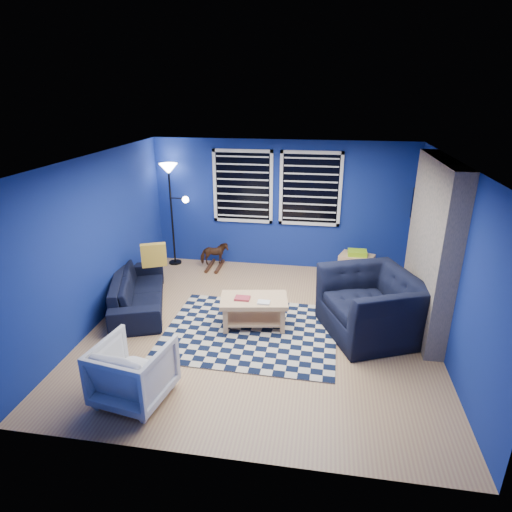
{
  "coord_description": "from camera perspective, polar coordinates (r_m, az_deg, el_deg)",
  "views": [
    {
      "loc": [
        0.81,
        -5.57,
        3.36
      ],
      "look_at": [
        -0.14,
        0.3,
        1.03
      ],
      "focal_mm": 30.0,
      "sensor_mm": 36.0,
      "label": 1
    }
  ],
  "objects": [
    {
      "name": "rocking_horse",
      "position": [
        8.55,
        -5.58,
        0.29
      ],
      "size": [
        0.45,
        0.6,
        0.46
      ],
      "primitive_type": "imported",
      "rotation": [
        0.0,
        0.0,
        1.99
      ],
      "color": "#492C17",
      "rests_on": "floor"
    },
    {
      "name": "floor",
      "position": [
        6.55,
        0.81,
        -9.47
      ],
      "size": [
        5.0,
        5.0,
        0.0
      ],
      "primitive_type": "plane",
      "color": "tan",
      "rests_on": "ground"
    },
    {
      "name": "window_right",
      "position": [
        8.22,
        7.26,
        8.85
      ],
      "size": [
        1.17,
        0.06,
        1.42
      ],
      "color": "black",
      "rests_on": "wall_back"
    },
    {
      "name": "rug",
      "position": [
        6.44,
        -0.72,
        -10.01
      ],
      "size": [
        2.55,
        2.06,
        0.02
      ],
      "primitive_type": "cube",
      "rotation": [
        0.0,
        0.0,
        -0.02
      ],
      "color": "black",
      "rests_on": "floor"
    },
    {
      "name": "wall_left",
      "position": [
        6.81,
        -20.43,
        1.94
      ],
      "size": [
        0.0,
        5.0,
        5.0
      ],
      "primitive_type": "plane",
      "rotation": [
        1.57,
        0.0,
        1.57
      ],
      "color": "navy",
      "rests_on": "floor"
    },
    {
      "name": "fireplace",
      "position": [
        6.63,
        22.16,
        0.68
      ],
      "size": [
        0.65,
        2.0,
        2.5
      ],
      "color": "gray",
      "rests_on": "floor"
    },
    {
      "name": "wall_back",
      "position": [
        8.38,
        3.38,
        6.75
      ],
      "size": [
        5.0,
        0.0,
        5.0
      ],
      "primitive_type": "plane",
      "rotation": [
        1.57,
        0.0,
        0.0
      ],
      "color": "navy",
      "rests_on": "floor"
    },
    {
      "name": "window_left",
      "position": [
        8.37,
        -1.78,
        9.22
      ],
      "size": [
        1.17,
        0.06,
        1.42
      ],
      "color": "black",
      "rests_on": "wall_back"
    },
    {
      "name": "ceiling",
      "position": [
        5.69,
        0.94,
        12.68
      ],
      "size": [
        5.0,
        5.0,
        0.0
      ],
      "primitive_type": "plane",
      "rotation": [
        3.14,
        0.0,
        0.0
      ],
      "color": "white",
      "rests_on": "wall_back"
    },
    {
      "name": "throw_pillow",
      "position": [
        7.36,
        -13.48,
        0.12
      ],
      "size": [
        0.43,
        0.28,
        0.39
      ],
      "primitive_type": "cube",
      "rotation": [
        0.0,
        0.0,
        0.43
      ],
      "color": "gold",
      "rests_on": "sofa"
    },
    {
      "name": "wall_right",
      "position": [
        6.19,
        24.42,
        -0.55
      ],
      "size": [
        0.0,
        5.0,
        5.0
      ],
      "primitive_type": "plane",
      "rotation": [
        1.57,
        0.0,
        -1.57
      ],
      "color": "navy",
      "rests_on": "floor"
    },
    {
      "name": "armchair_big",
      "position": [
        6.43,
        15.18,
        -6.35
      ],
      "size": [
        1.75,
        1.66,
        0.9
      ],
      "primitive_type": "imported",
      "rotation": [
        0.0,
        0.0,
        -1.17
      ],
      "color": "black",
      "rests_on": "floor"
    },
    {
      "name": "coffee_table",
      "position": [
        6.42,
        -0.29,
        -6.71
      ],
      "size": [
        1.07,
        0.72,
        0.49
      ],
      "rotation": [
        0.0,
        0.0,
        0.16
      ],
      "color": "tan",
      "rests_on": "rug"
    },
    {
      "name": "armchair_bent",
      "position": [
        5.23,
        -16.03,
        -14.56
      ],
      "size": [
        0.9,
        0.92,
        0.73
      ],
      "primitive_type": "imported",
      "rotation": [
        0.0,
        0.0,
        2.97
      ],
      "color": "gray",
      "rests_on": "floor"
    },
    {
      "name": "tv",
      "position": [
        7.99,
        20.82,
        5.76
      ],
      "size": [
        0.07,
        1.0,
        0.58
      ],
      "color": "black",
      "rests_on": "wall_right"
    },
    {
      "name": "floor_lamp",
      "position": [
        8.52,
        -11.33,
        9.53
      ],
      "size": [
        0.56,
        0.34,
        2.04
      ],
      "color": "black",
      "rests_on": "floor"
    },
    {
      "name": "sofa",
      "position": [
        7.27,
        -15.42,
        -4.48
      ],
      "size": [
        2.1,
        1.38,
        0.57
      ],
      "primitive_type": "imported",
      "rotation": [
        0.0,
        0.0,
        1.92
      ],
      "color": "black",
      "rests_on": "floor"
    },
    {
      "name": "cabinet",
      "position": [
        8.2,
        13.19,
        -1.44
      ],
      "size": [
        0.69,
        0.57,
        0.59
      ],
      "rotation": [
        0.0,
        0.0,
        -0.32
      ],
      "color": "tan",
      "rests_on": "floor"
    }
  ]
}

